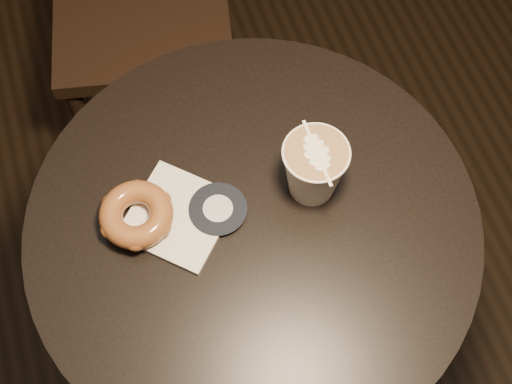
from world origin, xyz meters
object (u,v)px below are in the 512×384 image
doughnut (136,215)px  latte_cup (314,170)px  pastry_bag (178,216)px  cafe_table (253,267)px

doughnut → latte_cup: (0.27, -0.03, 0.03)m
pastry_bag → latte_cup: latte_cup is taller
cafe_table → doughnut: (-0.17, 0.06, 0.23)m
cafe_table → latte_cup: latte_cup is taller
pastry_bag → doughnut: 0.06m
cafe_table → pastry_bag: size_ratio=5.27×
pastry_bag → latte_cup: (0.21, -0.01, 0.05)m
latte_cup → cafe_table: bearing=-165.0°
doughnut → latte_cup: 0.27m
doughnut → pastry_bag: bearing=-11.4°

